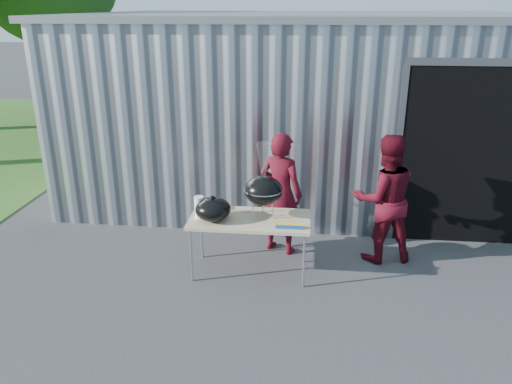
# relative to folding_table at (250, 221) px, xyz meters

# --- Properties ---
(ground) EXTENTS (80.00, 80.00, 0.00)m
(ground) POSITION_rel_folding_table_xyz_m (-0.12, -0.48, -0.71)
(ground) COLOR #323235
(building) EXTENTS (8.20, 6.20, 3.10)m
(building) POSITION_rel_folding_table_xyz_m (0.80, 4.10, 0.83)
(building) COLOR silver
(building) RESTS_ON ground
(folding_table) EXTENTS (1.50, 0.75, 0.75)m
(folding_table) POSITION_rel_folding_table_xyz_m (0.00, 0.00, 0.00)
(folding_table) COLOR tan
(folding_table) RESTS_ON ground
(kettle_grill) EXTENTS (0.49, 0.49, 0.95)m
(kettle_grill) POSITION_rel_folding_table_xyz_m (0.16, 0.07, 0.45)
(kettle_grill) COLOR black
(kettle_grill) RESTS_ON folding_table
(grill_lid) EXTENTS (0.44, 0.44, 0.32)m
(grill_lid) POSITION_rel_folding_table_xyz_m (-0.44, -0.10, 0.18)
(grill_lid) COLOR black
(grill_lid) RESTS_ON folding_table
(paper_towels) EXTENTS (0.12, 0.12, 0.28)m
(paper_towels) POSITION_rel_folding_table_xyz_m (-0.62, -0.05, 0.18)
(paper_towels) COLOR white
(paper_towels) RESTS_ON folding_table
(white_tub) EXTENTS (0.20, 0.15, 0.10)m
(white_tub) POSITION_rel_folding_table_xyz_m (-0.55, 0.24, 0.09)
(white_tub) COLOR white
(white_tub) RESTS_ON folding_table
(foil_box) EXTENTS (0.32, 0.06, 0.06)m
(foil_box) POSITION_rel_folding_table_xyz_m (0.50, -0.25, 0.07)
(foil_box) COLOR #18439E
(foil_box) RESTS_ON folding_table
(person_cook) EXTENTS (0.73, 0.62, 1.69)m
(person_cook) POSITION_rel_folding_table_xyz_m (0.35, 0.65, 0.14)
(person_cook) COLOR #490914
(person_cook) RESTS_ON ground
(person_bystander) EXTENTS (0.96, 0.81, 1.73)m
(person_bystander) POSITION_rel_folding_table_xyz_m (1.71, 0.55, 0.16)
(person_bystander) COLOR #490914
(person_bystander) RESTS_ON ground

